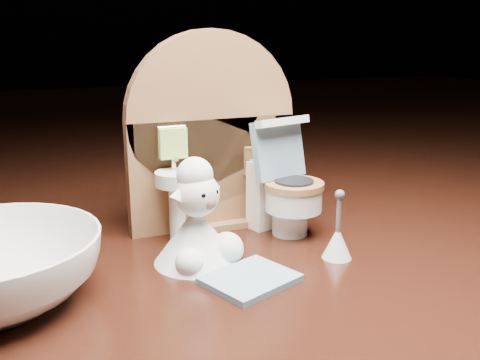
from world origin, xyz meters
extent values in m
cube|color=#3D1B11|center=(0.00, 0.00, -0.05)|extent=(2.50, 2.50, 0.10)
cube|color=brown|center=(0.00, 0.07, 0.04)|extent=(0.13, 0.02, 0.09)
cylinder|color=brown|center=(0.00, 0.07, 0.09)|extent=(0.13, 0.02, 0.13)
cube|color=brown|center=(0.00, 0.07, 0.00)|extent=(0.05, 0.04, 0.01)
cylinder|color=white|center=(-0.03, 0.05, 0.02)|extent=(0.01, 0.01, 0.04)
cylinder|color=white|center=(-0.03, 0.04, 0.05)|extent=(0.03, 0.03, 0.01)
cylinder|color=silver|center=(-0.03, 0.05, 0.06)|extent=(0.00, 0.00, 0.01)
cube|color=#B2D75D|center=(-0.03, 0.05, 0.07)|extent=(0.02, 0.01, 0.02)
cube|color=brown|center=(0.04, 0.06, 0.05)|extent=(0.02, 0.01, 0.02)
cylinder|color=beige|center=(0.04, 0.05, 0.05)|extent=(0.02, 0.02, 0.02)
cylinder|color=white|center=(0.05, 0.03, 0.01)|extent=(0.03, 0.03, 0.02)
cylinder|color=white|center=(0.05, 0.02, 0.03)|extent=(0.04, 0.04, 0.02)
cylinder|color=olive|center=(0.05, 0.02, 0.04)|extent=(0.04, 0.04, 0.00)
cube|color=white|center=(0.04, 0.05, 0.03)|extent=(0.04, 0.03, 0.05)
cube|color=#7195A9|center=(0.04, 0.04, 0.06)|extent=(0.05, 0.03, 0.04)
cube|color=white|center=(0.05, 0.04, 0.08)|extent=(0.05, 0.02, 0.01)
cylinder|color=#9DB737|center=(0.05, 0.05, 0.06)|extent=(0.01, 0.01, 0.01)
cube|color=#7195A9|center=(-0.01, -0.04, 0.00)|extent=(0.06, 0.06, 0.00)
cone|color=white|center=(0.06, -0.03, 0.01)|extent=(0.02, 0.02, 0.02)
cylinder|color=#59595B|center=(0.06, -0.03, 0.03)|extent=(0.00, 0.00, 0.03)
sphere|color=#59595B|center=(0.06, -0.03, 0.04)|extent=(0.01, 0.01, 0.01)
cone|color=white|center=(-0.03, 0.00, 0.02)|extent=(0.06, 0.06, 0.04)
sphere|color=white|center=(-0.01, -0.01, 0.01)|extent=(0.02, 0.02, 0.02)
sphere|color=white|center=(-0.04, -0.01, 0.01)|extent=(0.02, 0.02, 0.02)
sphere|color=white|center=(-0.03, 0.00, 0.05)|extent=(0.03, 0.03, 0.03)
sphere|color=#9C6E54|center=(-0.03, -0.01, 0.04)|extent=(0.01, 0.01, 0.01)
sphere|color=white|center=(-0.03, 0.00, 0.06)|extent=(0.02, 0.02, 0.02)
cone|color=white|center=(-0.04, 0.00, 0.05)|extent=(0.02, 0.01, 0.01)
cone|color=white|center=(-0.02, 0.01, 0.05)|extent=(0.02, 0.01, 0.01)
sphere|color=black|center=(-0.03, -0.01, 0.05)|extent=(0.00, 0.00, 0.00)
sphere|color=black|center=(-0.02, -0.01, 0.05)|extent=(0.00, 0.00, 0.00)
camera|label=1|loc=(-0.13, -0.32, 0.15)|focal=40.00mm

